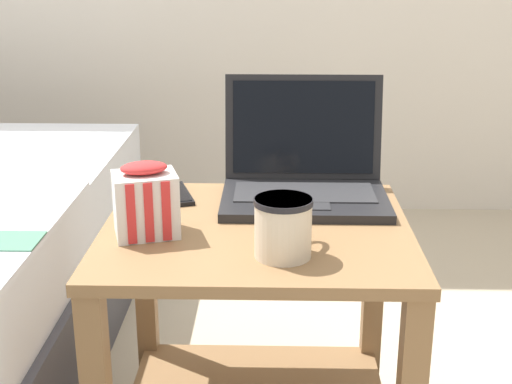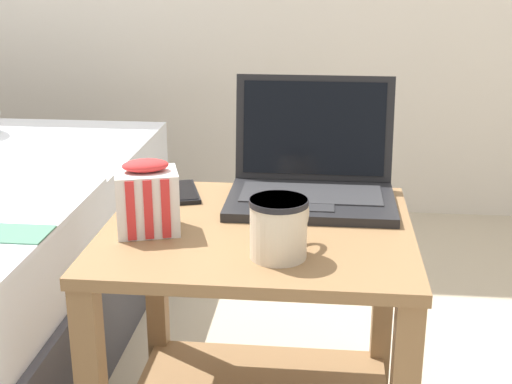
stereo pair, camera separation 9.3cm
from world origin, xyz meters
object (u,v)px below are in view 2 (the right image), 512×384
Objects in this scene: laptop at (312,176)px; cell_phone at (178,192)px; mug_front_left at (280,225)px; snack_bag at (147,199)px.

laptop is 2.09× the size of cell_phone.
mug_front_left is 0.83× the size of cell_phone.
cell_phone is at bearing 86.97° from snack_bag.
laptop is 2.46× the size of snack_bag.
mug_front_left is 0.97× the size of snack_bag.
mug_front_left is at bearing -19.84° from snack_bag.
cell_phone is (-0.28, -0.00, -0.04)m from laptop.
cell_phone is at bearing -179.32° from laptop.
laptop is at bearing 0.68° from cell_phone.
cell_phone is at bearing 128.01° from mug_front_left.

